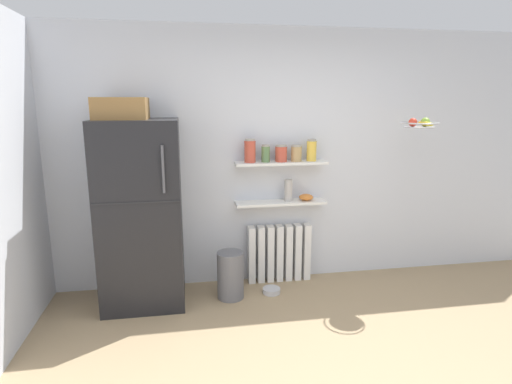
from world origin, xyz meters
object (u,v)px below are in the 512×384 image
object	(u,v)px
refrigerator	(140,210)
storage_jar_1	(266,153)
hanging_fruit_basket	(420,124)
storage_jar_4	(312,150)
storage_jar_0	(250,151)
trash_bin	(230,275)
radiator	(279,253)
shelf_bowl	(306,197)
storage_jar_3	(296,153)
vase	(288,190)
storage_jar_2	(281,153)
pet_food_bowl	(271,291)

from	to	relation	value
refrigerator	storage_jar_1	distance (m)	1.32
refrigerator	hanging_fruit_basket	world-z (taller)	refrigerator
storage_jar_4	storage_jar_0	bearing A→B (deg)	180.00
storage_jar_4	trash_bin	xyz separation A→B (m)	(-0.87, -0.29, -1.17)
refrigerator	radiator	bearing A→B (deg)	10.10
refrigerator	trash_bin	world-z (taller)	refrigerator
storage_jar_4	shelf_bowl	distance (m)	0.49
trash_bin	storage_jar_0	bearing A→B (deg)	50.00
storage_jar_3	trash_bin	distance (m)	1.37
radiator	vase	bearing A→B (deg)	-20.16
storage_jar_3	hanging_fruit_basket	bearing A→B (deg)	-16.51
radiator	storage_jar_2	xyz separation A→B (m)	(0.00, -0.03, 1.07)
storage_jar_1	storage_jar_3	distance (m)	0.32
storage_jar_4	storage_jar_2	bearing A→B (deg)	180.00
storage_jar_0	storage_jar_2	xyz separation A→B (m)	(0.32, 0.00, -0.03)
radiator	pet_food_bowl	size ratio (longest dim) A/B	3.76
storage_jar_1	storage_jar_4	distance (m)	0.47
storage_jar_3	hanging_fruit_basket	size ratio (longest dim) A/B	0.47
refrigerator	vase	size ratio (longest dim) A/B	8.56
radiator	storage_jar_3	size ratio (longest dim) A/B	3.98
storage_jar_3	pet_food_bowl	bearing A→B (deg)	-138.73
storage_jar_2	refrigerator	bearing A→B (deg)	-171.12
storage_jar_3	radiator	bearing A→B (deg)	169.23
shelf_bowl	pet_food_bowl	xyz separation A→B (m)	(-0.41, -0.26, -0.89)
refrigerator	storage_jar_0	distance (m)	1.19
storage_jar_1	hanging_fruit_basket	xyz separation A→B (m)	(1.44, -0.33, 0.30)
storage_jar_1	trash_bin	bearing A→B (deg)	-144.26
storage_jar_2	storage_jar_4	world-z (taller)	storage_jar_4
radiator	vase	world-z (taller)	vase
refrigerator	trash_bin	xyz separation A→B (m)	(0.82, -0.07, -0.67)
vase	hanging_fruit_basket	bearing A→B (deg)	-15.52
storage_jar_0	storage_jar_2	size ratio (longest dim) A/B	1.37
storage_jar_0	shelf_bowl	bearing A→B (deg)	0.00
storage_jar_2	vase	bearing A→B (deg)	-0.00
storage_jar_2	storage_jar_4	size ratio (longest dim) A/B	0.77
storage_jar_3	vase	size ratio (longest dim) A/B	0.75
vase	refrigerator	bearing A→B (deg)	-171.61
storage_jar_0	hanging_fruit_basket	bearing A→B (deg)	-11.79
pet_food_bowl	hanging_fruit_basket	bearing A→B (deg)	-2.84
storage_jar_2	pet_food_bowl	bearing A→B (deg)	-118.37
storage_jar_2	shelf_bowl	world-z (taller)	storage_jar_2
storage_jar_2	trash_bin	xyz separation A→B (m)	(-0.56, -0.29, -1.14)
storage_jar_4	shelf_bowl	size ratio (longest dim) A/B	1.51
pet_food_bowl	hanging_fruit_basket	xyz separation A→B (m)	(1.43, -0.07, 1.65)
storage_jar_4	vase	size ratio (longest dim) A/B	0.99
hanging_fruit_basket	shelf_bowl	bearing A→B (deg)	161.75
storage_jar_1	trash_bin	distance (m)	1.24
shelf_bowl	radiator	bearing A→B (deg)	173.69
storage_jar_0	pet_food_bowl	bearing A→B (deg)	-56.63
trash_bin	pet_food_bowl	size ratio (longest dim) A/B	2.62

